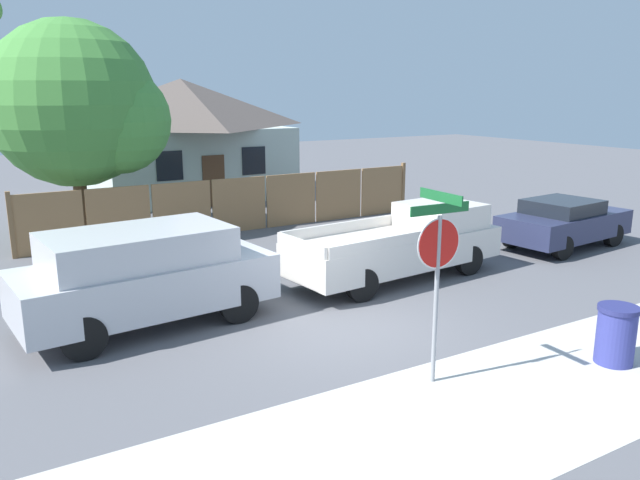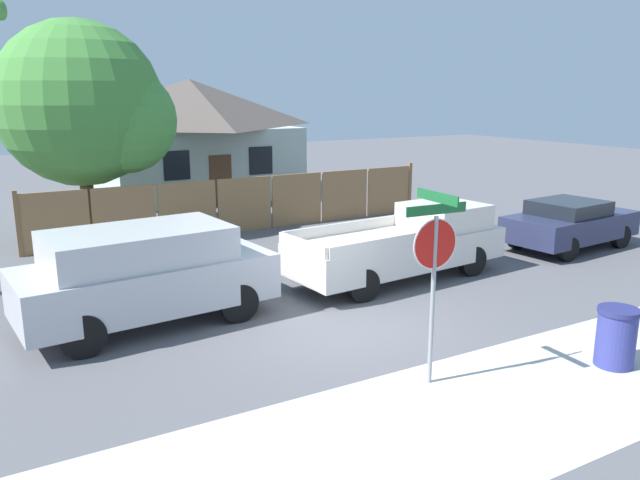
{
  "view_description": "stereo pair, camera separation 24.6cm",
  "coord_description": "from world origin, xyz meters",
  "px_view_note": "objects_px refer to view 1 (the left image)",
  "views": [
    {
      "loc": [
        -6.17,
        -9.31,
        4.4
      ],
      "look_at": [
        -0.17,
        0.73,
        1.6
      ],
      "focal_mm": 35.0,
      "sensor_mm": 36.0,
      "label": 1
    },
    {
      "loc": [
        -5.96,
        -9.43,
        4.4
      ],
      "look_at": [
        -0.17,
        0.73,
        1.6
      ],
      "focal_mm": 35.0,
      "sensor_mm": 36.0,
      "label": 2
    }
  ],
  "objects_px": {
    "red_suv": "(144,274)",
    "trash_bin": "(616,335)",
    "oak_tree": "(82,108)",
    "orange_pickup": "(403,244)",
    "stop_sign": "(438,255)",
    "parked_sedan": "(564,222)",
    "house": "(183,136)"
  },
  "relations": [
    {
      "from": "red_suv",
      "to": "trash_bin",
      "type": "relative_size",
      "value": 4.97
    },
    {
      "from": "oak_tree",
      "to": "red_suv",
      "type": "xyz_separation_m",
      "value": [
        -0.66,
        -8.35,
        -2.89
      ]
    },
    {
      "from": "orange_pickup",
      "to": "stop_sign",
      "type": "height_order",
      "value": "stop_sign"
    },
    {
      "from": "parked_sedan",
      "to": "trash_bin",
      "type": "bearing_deg",
      "value": -141.18
    },
    {
      "from": "oak_tree",
      "to": "trash_bin",
      "type": "xyz_separation_m",
      "value": [
        5.5,
        -14.04,
        -3.42
      ]
    },
    {
      "from": "trash_bin",
      "to": "oak_tree",
      "type": "bearing_deg",
      "value": 111.38
    },
    {
      "from": "red_suv",
      "to": "orange_pickup",
      "type": "bearing_deg",
      "value": -5.01
    },
    {
      "from": "parked_sedan",
      "to": "stop_sign",
      "type": "height_order",
      "value": "stop_sign"
    },
    {
      "from": "house",
      "to": "orange_pickup",
      "type": "bearing_deg",
      "value": -88.5
    },
    {
      "from": "oak_tree",
      "to": "house",
      "type": "bearing_deg",
      "value": 50.74
    },
    {
      "from": "parked_sedan",
      "to": "trash_bin",
      "type": "xyz_separation_m",
      "value": [
        -5.89,
        -5.7,
        -0.24
      ]
    },
    {
      "from": "house",
      "to": "oak_tree",
      "type": "distance_m",
      "value": 8.3
    },
    {
      "from": "house",
      "to": "oak_tree",
      "type": "height_order",
      "value": "oak_tree"
    },
    {
      "from": "orange_pickup",
      "to": "trash_bin",
      "type": "distance_m",
      "value": 5.73
    },
    {
      "from": "red_suv",
      "to": "parked_sedan",
      "type": "bearing_deg",
      "value": -5.25
    },
    {
      "from": "house",
      "to": "red_suv",
      "type": "bearing_deg",
      "value": -111.68
    },
    {
      "from": "trash_bin",
      "to": "red_suv",
      "type": "bearing_deg",
      "value": 137.22
    },
    {
      "from": "house",
      "to": "red_suv",
      "type": "relative_size",
      "value": 1.68
    },
    {
      "from": "red_suv",
      "to": "orange_pickup",
      "type": "distance_m",
      "value": 6.23
    },
    {
      "from": "orange_pickup",
      "to": "stop_sign",
      "type": "distance_m",
      "value": 5.75
    },
    {
      "from": "oak_tree",
      "to": "parked_sedan",
      "type": "height_order",
      "value": "oak_tree"
    },
    {
      "from": "stop_sign",
      "to": "trash_bin",
      "type": "bearing_deg",
      "value": -15.75
    },
    {
      "from": "red_suv",
      "to": "trash_bin",
      "type": "xyz_separation_m",
      "value": [
        6.16,
        -5.7,
        -0.53
      ]
    },
    {
      "from": "red_suv",
      "to": "stop_sign",
      "type": "height_order",
      "value": "stop_sign"
    },
    {
      "from": "oak_tree",
      "to": "trash_bin",
      "type": "distance_m",
      "value": 15.47
    },
    {
      "from": "oak_tree",
      "to": "red_suv",
      "type": "distance_m",
      "value": 8.86
    },
    {
      "from": "red_suv",
      "to": "orange_pickup",
      "type": "xyz_separation_m",
      "value": [
        6.22,
        0.03,
        -0.2
      ]
    },
    {
      "from": "trash_bin",
      "to": "orange_pickup",
      "type": "bearing_deg",
      "value": 89.35
    },
    {
      "from": "red_suv",
      "to": "parked_sedan",
      "type": "relative_size",
      "value": 1.16
    },
    {
      "from": "oak_tree",
      "to": "red_suv",
      "type": "bearing_deg",
      "value": -94.52
    },
    {
      "from": "house",
      "to": "trash_bin",
      "type": "height_order",
      "value": "house"
    },
    {
      "from": "house",
      "to": "parked_sedan",
      "type": "distance_m",
      "value": 16.04
    }
  ]
}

